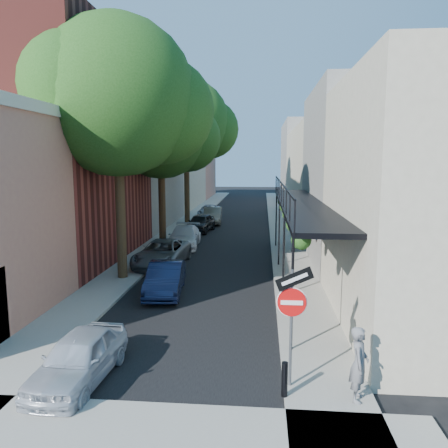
% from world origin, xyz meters
% --- Properties ---
extents(ground, '(160.00, 160.00, 0.00)m').
position_xyz_m(ground, '(0.00, 0.00, 0.00)').
color(ground, black).
rests_on(ground, ground).
extents(road_surface, '(6.00, 64.00, 0.01)m').
position_xyz_m(road_surface, '(0.00, 30.00, 0.01)').
color(road_surface, black).
rests_on(road_surface, ground).
extents(sidewalk_left, '(2.00, 64.00, 0.12)m').
position_xyz_m(sidewalk_left, '(-4.00, 30.00, 0.06)').
color(sidewalk_left, gray).
rests_on(sidewalk_left, ground).
extents(sidewalk_right, '(2.00, 64.00, 0.12)m').
position_xyz_m(sidewalk_right, '(4.00, 30.00, 0.06)').
color(sidewalk_right, gray).
rests_on(sidewalk_right, ground).
extents(sidewalk_cross, '(12.00, 2.00, 0.12)m').
position_xyz_m(sidewalk_cross, '(0.00, -1.00, 0.06)').
color(sidewalk_cross, gray).
rests_on(sidewalk_cross, ground).
extents(buildings_left, '(10.10, 59.10, 12.00)m').
position_xyz_m(buildings_left, '(-9.30, 28.76, 4.94)').
color(buildings_left, tan).
rests_on(buildings_left, ground).
extents(buildings_right, '(9.80, 55.00, 10.00)m').
position_xyz_m(buildings_right, '(8.99, 29.49, 4.42)').
color(buildings_right, beige).
rests_on(buildings_right, ground).
extents(sign_post, '(0.89, 0.17, 2.99)m').
position_xyz_m(sign_post, '(3.16, 0.97, 2.04)').
color(sign_post, '#595B60').
rests_on(sign_post, ground).
extents(bollard, '(0.14, 0.14, 0.80)m').
position_xyz_m(bollard, '(3.00, 0.50, 0.52)').
color(bollard, black).
rests_on(bollard, sidewalk_right).
extents(oak_near, '(7.48, 6.80, 11.42)m').
position_xyz_m(oak_near, '(-3.37, 10.26, 7.88)').
color(oak_near, '#382616').
rests_on(oak_near, ground).
extents(oak_mid, '(6.60, 6.00, 10.20)m').
position_xyz_m(oak_mid, '(-3.42, 18.23, 7.06)').
color(oak_mid, '#382616').
rests_on(oak_mid, ground).
extents(oak_far, '(7.70, 7.00, 11.90)m').
position_xyz_m(oak_far, '(-3.35, 27.27, 8.26)').
color(oak_far, '#382616').
rests_on(oak_far, ground).
extents(parked_car_a, '(1.60, 3.60, 1.20)m').
position_xyz_m(parked_car_a, '(-1.92, 0.95, 0.60)').
color(parked_car_a, '#B1B9C4').
rests_on(parked_car_a, ground).
extents(parked_car_b, '(1.71, 3.94, 1.26)m').
position_xyz_m(parked_car_b, '(-1.40, 8.09, 0.63)').
color(parked_car_b, '#111936').
rests_on(parked_car_b, ground).
extents(parked_car_c, '(2.44, 4.83, 1.31)m').
position_xyz_m(parked_car_c, '(-2.60, 12.66, 0.65)').
color(parked_car_c, slate).
rests_on(parked_car_c, ground).
extents(parked_car_d, '(2.08, 4.59, 1.31)m').
position_xyz_m(parked_car_d, '(-2.34, 17.56, 0.65)').
color(parked_car_d, silver).
rests_on(parked_car_d, ground).
extents(parked_car_e, '(2.09, 4.16, 1.36)m').
position_xyz_m(parked_car_e, '(-2.18, 23.48, 0.68)').
color(parked_car_e, black).
rests_on(parked_car_e, ground).
extents(parked_car_f, '(1.75, 4.28, 1.38)m').
position_xyz_m(parked_car_f, '(-1.77, 27.87, 0.69)').
color(parked_car_f, slate).
rests_on(parked_car_f, ground).
extents(parked_car_g, '(1.89, 4.06, 1.13)m').
position_xyz_m(parked_car_g, '(-2.60, 32.29, 0.56)').
color(parked_car_g, '#9298A5').
rests_on(parked_car_g, ground).
extents(pedestrian, '(0.55, 0.69, 1.67)m').
position_xyz_m(pedestrian, '(4.60, 0.50, 0.95)').
color(pedestrian, slate).
rests_on(pedestrian, sidewalk_right).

